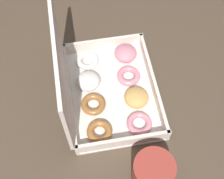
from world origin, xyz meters
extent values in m
plane|color=#42382D|center=(0.00, 0.00, 0.00)|extent=(8.00, 8.00, 0.00)
cube|color=#4C3D2D|center=(0.00, 0.00, 0.70)|extent=(1.03, 0.96, 0.03)
cylinder|color=#4C3D2D|center=(0.46, -0.43, 0.34)|extent=(0.06, 0.06, 0.68)
cube|color=silver|center=(0.00, 0.00, 0.72)|extent=(0.30, 0.22, 0.01)
cube|color=silver|center=(0.00, -0.11, 0.74)|extent=(0.30, 0.01, 0.04)
cube|color=silver|center=(0.00, 0.11, 0.74)|extent=(0.30, 0.01, 0.04)
cube|color=silver|center=(-0.14, 0.00, 0.74)|extent=(0.01, 0.22, 0.04)
cube|color=silver|center=(0.15, 0.00, 0.74)|extent=(0.01, 0.22, 0.04)
cube|color=silver|center=(0.00, 0.12, 0.85)|extent=(0.30, 0.01, 0.19)
torus|color=pink|center=(-0.10, -0.05, 0.73)|extent=(0.06, 0.06, 0.02)
ellipsoid|color=tan|center=(-0.03, -0.05, 0.73)|extent=(0.06, 0.06, 0.03)
torus|color=pink|center=(0.04, -0.05, 0.73)|extent=(0.06, 0.06, 0.02)
ellipsoid|color=pink|center=(0.10, -0.05, 0.74)|extent=(0.06, 0.06, 0.04)
torus|color=#9E6633|center=(-0.11, 0.05, 0.73)|extent=(0.06, 0.06, 0.02)
torus|color=#9E6633|center=(-0.03, 0.06, 0.73)|extent=(0.06, 0.06, 0.02)
ellipsoid|color=white|center=(0.04, 0.06, 0.73)|extent=(0.06, 0.06, 0.03)
torus|color=white|center=(0.11, 0.05, 0.73)|extent=(0.06, 0.06, 0.02)
cylinder|color=#A3382D|center=(-0.23, -0.05, 0.75)|extent=(0.09, 0.09, 0.08)
cylinder|color=black|center=(-0.23, -0.05, 0.79)|extent=(0.07, 0.07, 0.01)
camera|label=1|loc=(-0.39, 0.07, 1.42)|focal=50.00mm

